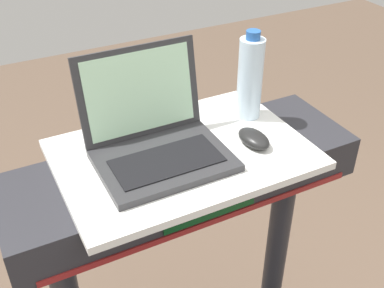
# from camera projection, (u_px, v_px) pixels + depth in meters

# --- Properties ---
(desk_board) EXTENTS (0.61, 0.42, 0.02)m
(desk_board) POSITION_uv_depth(u_px,v_px,m) (183.00, 154.00, 1.18)
(desk_board) COLOR white
(desk_board) RESTS_ON treadmill_base
(laptop) EXTENTS (0.31, 0.27, 0.24)m
(laptop) POSITION_uv_depth(u_px,v_px,m) (156.00, 137.00, 1.13)
(laptop) COLOR #2D2D30
(laptop) RESTS_ON desk_board
(computer_mouse) EXTENTS (0.07, 0.10, 0.03)m
(computer_mouse) POSITION_uv_depth(u_px,v_px,m) (254.00, 138.00, 1.19)
(computer_mouse) COLOR black
(computer_mouse) RESTS_ON desk_board
(water_bottle) EXTENTS (0.07, 0.07, 0.24)m
(water_bottle) POSITION_uv_depth(u_px,v_px,m) (250.00, 78.00, 1.25)
(water_bottle) COLOR silver
(water_bottle) RESTS_ON desk_board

